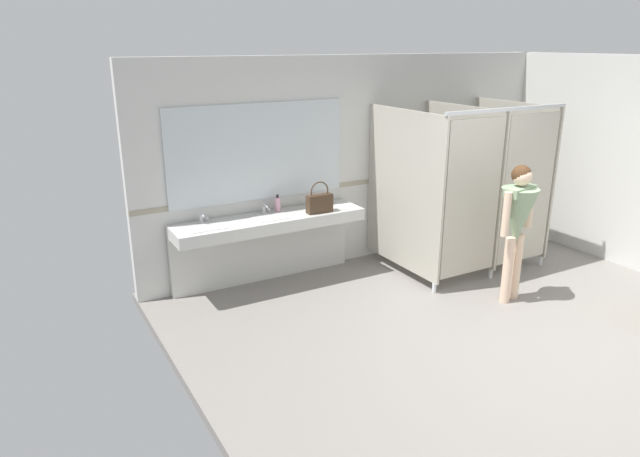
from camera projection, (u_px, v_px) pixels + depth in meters
ground_plane at (532, 355)px, 5.49m from camera, size 6.13×6.42×0.10m
wall_back at (364, 160)px, 7.52m from camera, size 6.13×0.12×2.66m
wall_back_tile_band at (366, 182)px, 7.55m from camera, size 6.13×0.01×0.06m
vanity_counter at (267, 234)px, 6.81m from camera, size 2.31×0.53×0.98m
mirror_panel at (259, 152)px, 6.67m from camera, size 2.21×0.02×1.13m
bathroom_stalls at (470, 185)px, 7.20m from camera, size 1.87×1.46×2.10m
person_standing at (517, 218)px, 6.24m from camera, size 0.55×0.47×1.56m
handbag at (320, 202)px, 6.79m from camera, size 0.32×0.11×0.38m
soap_dispenser at (278, 204)px, 6.85m from camera, size 0.07×0.07×0.21m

